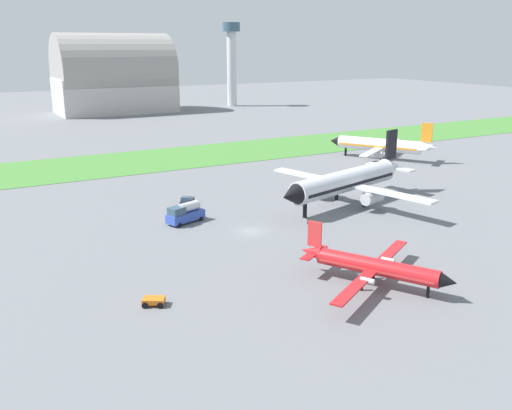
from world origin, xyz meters
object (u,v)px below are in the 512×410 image
Objects in this scene: fuel_truck_by_runway at (185,213)px; control_tower at (232,58)px; airplane_foreground_turboprop at (374,266)px; airplane_parked_jet_far at (381,145)px; pushback_tug_near_gate at (187,201)px; airplane_midfield_jet at (347,181)px; baggage_cart_midfield at (154,301)px.

fuel_truck_by_runway is 0.18× the size of control_tower.
fuel_truck_by_runway is 179.95m from control_tower.
airplane_parked_jet_far is at bearing 108.35° from airplane_foreground_turboprop.
control_tower is (76.76, 189.97, 19.58)m from airplane_foreground_turboprop.
control_tower is at bearing 128.19° from airplane_foreground_turboprop.
airplane_parked_jet_far reaches higher than pushback_tug_near_gate.
airplane_midfield_jet is at bearing 99.02° from airplane_parked_jet_far.
airplane_parked_jet_far is 61.07m from pushback_tug_near_gate.
airplane_parked_jet_far is 0.66× the size of control_tower.
fuel_truck_by_runway is (14.38, 26.22, 1.01)m from baggage_cart_midfield.
control_tower reaches higher than baggage_cart_midfield.
baggage_cart_midfield is (-43.90, -21.98, -3.80)m from airplane_midfield_jet.
fuel_truck_by_runway is (-29.53, 4.23, -2.79)m from airplane_midfield_jet.
fuel_truck_by_runway is at bearing 79.51° from airplane_parked_jet_far.
airplane_midfield_jet is 49.25m from baggage_cart_midfield.
airplane_parked_jet_far is 44.16m from airplane_midfield_jet.
airplane_midfield_jet is 28.92m from pushback_tug_near_gate.
airplane_midfield_jet is 29.96m from fuel_truck_by_runway.
airplane_midfield_jet is at bearing 117.35° from airplane_foreground_turboprop.
control_tower is at bearing -172.63° from pushback_tug_near_gate.
airplane_parked_jet_far is at bearing -177.23° from fuel_truck_by_runway.
control_tower is (87.16, 156.10, 20.48)m from fuel_truck_by_runway.
pushback_tug_near_gate is at bearing 92.09° from baggage_cart_midfield.
airplane_foreground_turboprop is at bearing 106.20° from airplane_parked_jet_far.
airplane_midfield_jet is at bearing 56.31° from baggage_cart_midfield.
airplane_parked_jet_far is 8.40× the size of baggage_cart_midfield.
control_tower reaches higher than airplane_midfield_jet.
airplane_foreground_turboprop is 5.13× the size of pushback_tug_near_gate.
airplane_foreground_turboprop is at bearing 88.36° from fuel_truck_by_runway.
airplane_midfield_jet is at bearing -109.77° from control_tower.
airplane_midfield_jet is at bearing 153.14° from fuel_truck_by_runway.
control_tower is at bearing -137.87° from fuel_truck_by_runway.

